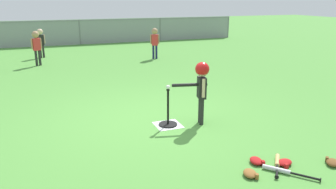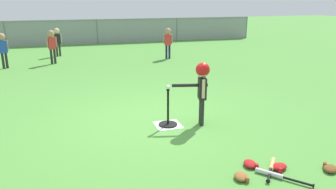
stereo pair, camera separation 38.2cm
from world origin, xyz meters
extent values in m
plane|color=#51933D|center=(0.00, 0.00, 0.00)|extent=(60.00, 60.00, 0.00)
cube|color=white|center=(0.20, -0.37, 0.00)|extent=(0.44, 0.44, 0.01)
cylinder|color=black|center=(0.20, -0.37, 0.01)|extent=(0.32, 0.32, 0.03)
cylinder|color=black|center=(0.20, -0.37, 0.33)|extent=(0.04, 0.04, 0.62)
cylinder|color=black|center=(0.20, -0.37, 0.63)|extent=(0.06, 0.06, 0.02)
sphere|color=white|center=(0.20, -0.37, 0.68)|extent=(0.07, 0.07, 0.07)
cylinder|color=#262626|center=(0.74, -0.56, 0.23)|extent=(0.07, 0.07, 0.47)
cylinder|color=#262626|center=(0.77, -0.46, 0.23)|extent=(0.07, 0.07, 0.47)
cube|color=black|center=(0.76, -0.51, 0.65)|extent=(0.17, 0.23, 0.36)
cylinder|color=beige|center=(0.73, -0.63, 0.67)|extent=(0.05, 0.05, 0.31)
cylinder|color=beige|center=(0.79, -0.38, 0.67)|extent=(0.05, 0.05, 0.31)
sphere|color=beige|center=(0.76, -0.51, 0.94)|extent=(0.21, 0.21, 0.21)
sphere|color=red|center=(0.76, -0.51, 0.97)|extent=(0.24, 0.24, 0.24)
cylinder|color=black|center=(0.55, -0.46, 0.70)|extent=(0.60, 0.19, 0.06)
cylinder|color=#262626|center=(-3.23, 5.63, 0.24)|extent=(0.08, 0.08, 0.48)
cylinder|color=#262626|center=(-3.32, 5.58, 0.24)|extent=(0.08, 0.08, 0.48)
cube|color=#2347B7|center=(-3.27, 5.61, 0.67)|extent=(0.25, 0.22, 0.38)
cylinder|color=tan|center=(-3.16, 5.67, 0.70)|extent=(0.05, 0.05, 0.32)
sphere|color=tan|center=(-3.27, 5.61, 0.98)|extent=(0.21, 0.21, 0.21)
cylinder|color=#262626|center=(-1.68, 7.47, 0.23)|extent=(0.07, 0.07, 0.47)
cylinder|color=#262626|center=(-1.78, 7.44, 0.23)|extent=(0.07, 0.07, 0.47)
cube|color=black|center=(-1.73, 7.46, 0.65)|extent=(0.23, 0.17, 0.36)
cylinder|color=beige|center=(-1.61, 7.49, 0.67)|extent=(0.05, 0.05, 0.31)
cylinder|color=beige|center=(-1.86, 7.43, 0.67)|extent=(0.05, 0.05, 0.31)
sphere|color=beige|center=(-1.73, 7.46, 0.94)|extent=(0.21, 0.21, 0.21)
cylinder|color=#191E4C|center=(2.10, 5.73, 0.24)|extent=(0.08, 0.08, 0.49)
cylinder|color=#191E4C|center=(2.00, 5.76, 0.24)|extent=(0.08, 0.08, 0.49)
cube|color=red|center=(2.05, 5.74, 0.68)|extent=(0.24, 0.19, 0.38)
cylinder|color=tan|center=(2.18, 5.71, 0.70)|extent=(0.05, 0.05, 0.32)
cylinder|color=tan|center=(1.92, 5.78, 0.70)|extent=(0.05, 0.05, 0.32)
sphere|color=tan|center=(2.05, 5.74, 0.98)|extent=(0.22, 0.22, 0.22)
cylinder|color=#262626|center=(-1.81, 5.97, 0.25)|extent=(0.08, 0.08, 0.49)
cylinder|color=#262626|center=(-1.92, 5.93, 0.25)|extent=(0.08, 0.08, 0.49)
cube|color=red|center=(-1.87, 5.95, 0.69)|extent=(0.25, 0.19, 0.38)
cylinder|color=tan|center=(-1.74, 5.99, 0.71)|extent=(0.05, 0.05, 0.33)
cylinder|color=tan|center=(-2.00, 5.91, 0.71)|extent=(0.05, 0.05, 0.33)
sphere|color=tan|center=(-1.87, 5.95, 1.00)|extent=(0.22, 0.22, 0.22)
cylinder|color=silver|center=(0.91, -2.33, 0.03)|extent=(0.27, 0.30, 0.06)
cylinder|color=black|center=(1.12, -2.59, 0.03)|extent=(0.24, 0.28, 0.03)
cylinder|color=black|center=(1.23, -2.72, 0.03)|extent=(0.05, 0.04, 0.05)
cylinder|color=#DBB266|center=(1.08, -2.14, 0.03)|extent=(0.24, 0.26, 0.06)
cylinder|color=black|center=(0.89, -2.36, 0.03)|extent=(0.21, 0.24, 0.03)
cylinder|color=black|center=(0.79, -2.48, 0.03)|extent=(0.05, 0.04, 0.05)
ellipsoid|color=brown|center=(1.71, -2.45, 0.04)|extent=(0.27, 0.27, 0.07)
cube|color=brown|center=(1.71, -2.36, 0.04)|extent=(0.06, 0.06, 0.06)
ellipsoid|color=#B21919|center=(1.12, -2.22, 0.04)|extent=(0.25, 0.21, 0.07)
cube|color=#B21919|center=(1.08, -2.31, 0.04)|extent=(0.06, 0.05, 0.06)
ellipsoid|color=#B21919|center=(0.80, -2.05, 0.04)|extent=(0.22, 0.26, 0.07)
cube|color=#B21919|center=(0.85, -2.14, 0.04)|extent=(0.05, 0.06, 0.06)
ellipsoid|color=brown|center=(0.53, -2.29, 0.04)|extent=(0.24, 0.27, 0.07)
cube|color=brown|center=(0.57, -2.38, 0.04)|extent=(0.06, 0.06, 0.06)
cylinder|color=slate|center=(-4.00, 10.60, 0.57)|extent=(0.06, 0.06, 1.15)
cylinder|color=slate|center=(0.00, 10.60, 0.57)|extent=(0.06, 0.06, 1.15)
cylinder|color=slate|center=(4.00, 10.60, 0.57)|extent=(0.06, 0.06, 1.15)
cylinder|color=slate|center=(8.00, 10.60, 0.57)|extent=(0.06, 0.06, 1.15)
cube|color=gray|center=(0.00, 10.60, 1.09)|extent=(16.00, 0.03, 0.03)
cube|color=gray|center=(0.00, 10.60, 0.57)|extent=(16.00, 0.01, 1.15)
camera|label=1|loc=(-1.68, -5.24, 2.10)|focal=34.71mm
camera|label=2|loc=(-1.32, -5.36, 2.10)|focal=34.71mm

